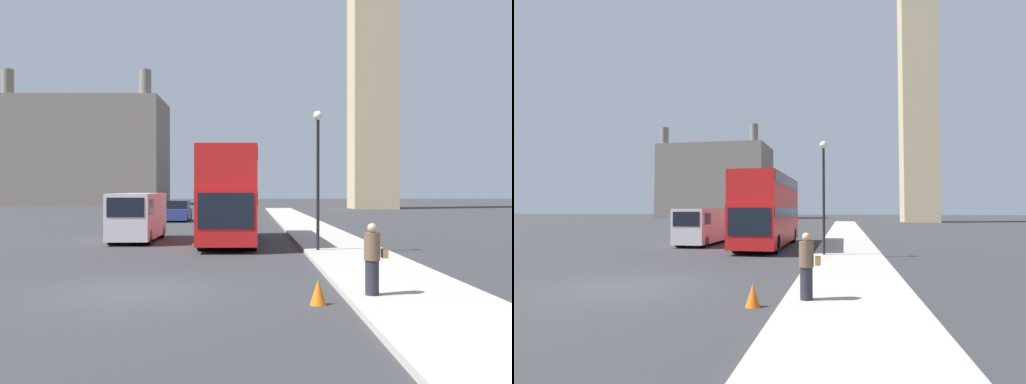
# 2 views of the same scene
# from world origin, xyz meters

# --- Properties ---
(ground_plane) EXTENTS (300.00, 300.00, 0.00)m
(ground_plane) POSITION_xyz_m (0.00, 0.00, 0.00)
(ground_plane) COLOR #333335
(sidewalk_strip) EXTENTS (3.25, 120.00, 0.15)m
(sidewalk_strip) POSITION_xyz_m (6.63, 0.00, 0.07)
(sidewalk_strip) COLOR #ADA89E
(sidewalk_strip) RESTS_ON ground_plane
(building_block_distant) EXTENTS (26.34, 15.92, 22.18)m
(building_block_distant) POSITION_xyz_m (-25.32, 86.30, 9.13)
(building_block_distant) COLOR slate
(building_block_distant) RESTS_ON ground_plane
(red_double_decker_bus) EXTENTS (2.47, 10.12, 4.29)m
(red_double_decker_bus) POSITION_xyz_m (1.96, 12.89, 2.39)
(red_double_decker_bus) COLOR red
(red_double_decker_bus) RESTS_ON ground_plane
(white_van) EXTENTS (1.95, 5.69, 2.32)m
(white_van) POSITION_xyz_m (-2.53, 13.67, 1.25)
(white_van) COLOR silver
(white_van) RESTS_ON ground_plane
(pedestrian) EXTENTS (0.51, 0.35, 1.59)m
(pedestrian) POSITION_xyz_m (5.58, -1.32, 0.95)
(pedestrian) COLOR #23232D
(pedestrian) RESTS_ON sidewalk_strip
(street_lamp) EXTENTS (0.36, 0.36, 5.40)m
(street_lamp) POSITION_xyz_m (5.52, 8.20, 3.73)
(street_lamp) COLOR black
(street_lamp) RESTS_ON sidewalk_strip
(parked_sedan) EXTENTS (1.80, 4.46, 1.65)m
(parked_sedan) POSITION_xyz_m (-2.78, 31.54, 0.73)
(parked_sedan) COLOR navy
(parked_sedan) RESTS_ON ground_plane
(traffic_cone) EXTENTS (0.36, 0.36, 0.55)m
(traffic_cone) POSITION_xyz_m (4.33, -1.64, 0.28)
(traffic_cone) COLOR orange
(traffic_cone) RESTS_ON ground_plane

